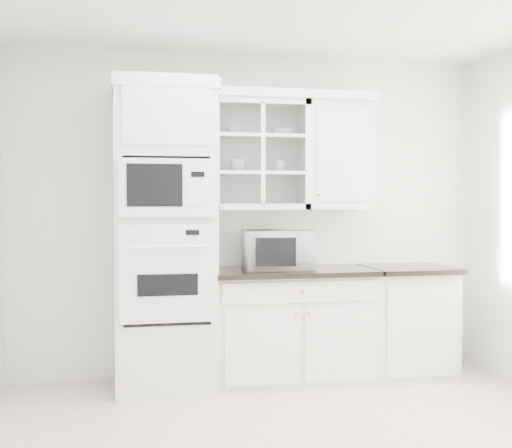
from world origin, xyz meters
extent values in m
cube|color=white|center=(0.00, 1.74, 1.35)|extent=(4.00, 0.02, 2.70)
cube|color=white|center=(-0.75, 1.43, 1.20)|extent=(0.76, 0.65, 2.40)
cube|color=white|center=(-0.75, 1.09, 0.94)|extent=(0.70, 0.03, 0.72)
cube|color=black|center=(-0.75, 1.07, 0.86)|extent=(0.44, 0.01, 0.16)
cube|color=white|center=(-0.75, 1.09, 1.56)|extent=(0.70, 0.03, 0.43)
cube|color=black|center=(-0.84, 1.07, 1.58)|extent=(0.40, 0.01, 0.31)
cube|color=white|center=(0.28, 1.45, 0.44)|extent=(1.30, 0.60, 0.88)
cube|color=black|center=(0.28, 1.42, 0.90)|extent=(1.32, 0.67, 0.04)
cube|color=white|center=(1.28, 1.45, 0.44)|extent=(0.70, 0.60, 0.88)
cube|color=black|center=(1.28, 1.42, 0.90)|extent=(0.72, 0.67, 0.04)
cube|color=white|center=(0.03, 1.58, 1.85)|extent=(0.80, 0.33, 0.90)
cube|color=white|center=(0.03, 1.58, 1.70)|extent=(0.74, 0.29, 0.02)
cube|color=white|center=(0.03, 1.58, 2.00)|extent=(0.74, 0.29, 0.02)
cube|color=white|center=(0.71, 1.58, 1.85)|extent=(0.55, 0.33, 0.90)
cube|color=white|center=(-0.07, 1.56, 2.33)|extent=(2.14, 0.38, 0.07)
imported|color=white|center=(0.15, 1.42, 1.08)|extent=(0.58, 0.49, 0.32)
imported|color=white|center=(-0.13, 1.59, 2.04)|extent=(0.25, 0.25, 0.06)
imported|color=white|center=(0.23, 1.58, 2.04)|extent=(0.18, 0.18, 0.06)
imported|color=white|center=(-0.14, 1.60, 1.76)|extent=(0.16, 0.16, 0.10)
imported|color=white|center=(0.20, 1.57, 1.76)|extent=(0.10, 0.10, 0.09)
camera|label=1|loc=(-1.03, -3.60, 1.47)|focal=45.00mm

